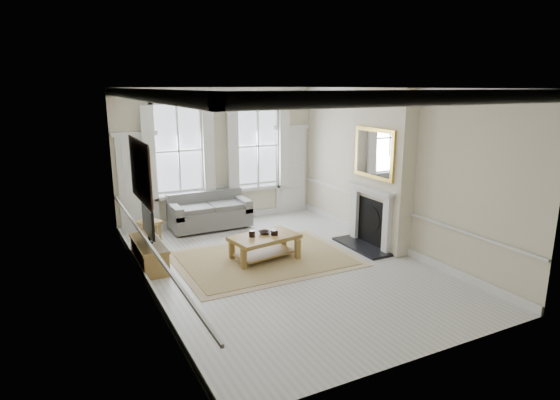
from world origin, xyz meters
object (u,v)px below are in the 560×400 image
sofa (209,213)px  coffee_table (265,239)px  side_table (149,226)px  tv_stand (149,254)px

sofa → coffee_table: (0.30, -2.58, 0.06)m
side_table → tv_stand: bearing=-102.1°
side_table → coffee_table: side_table is taller
side_table → tv_stand: (-0.27, -1.27, -0.19)m
sofa → coffee_table: bearing=-83.5°
side_table → coffee_table: 2.71m
coffee_table → tv_stand: tv_stand is taller
side_table → sofa: bearing=21.9°
sofa → side_table: (-1.59, -0.64, 0.08)m
sofa → tv_stand: sofa is taller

